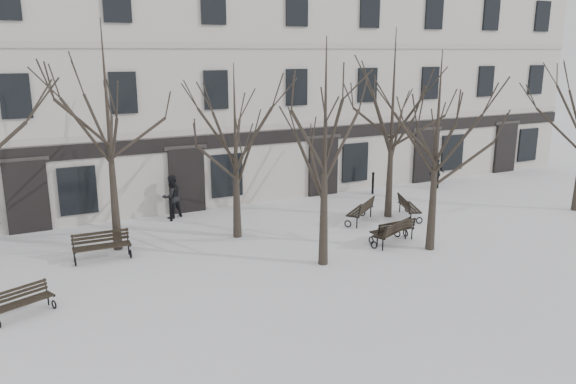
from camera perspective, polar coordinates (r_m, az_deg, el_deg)
ground at (r=20.21m, az=6.15°, el=-6.41°), size 100.00×100.00×0.00m
building at (r=30.67m, az=-6.90°, el=11.15°), size 40.40×10.20×11.40m
tree_1 at (r=18.19m, az=3.80°, el=6.64°), size 5.27×5.27×7.52m
tree_2 at (r=20.32m, az=14.94°, el=6.26°), size 4.98×4.98×7.12m
tree_4 at (r=20.55m, az=-17.88°, el=7.97°), size 5.71×5.71×8.15m
tree_5 at (r=21.18m, az=-5.40°, el=6.19°), size 4.66×4.66×6.66m
tree_6 at (r=24.14m, az=10.62°, el=9.01°), size 5.61×5.61×8.01m
bench_0 at (r=17.22m, az=-25.38°, el=-9.96°), size 1.67×1.15×0.80m
bench_1 at (r=21.42m, az=10.53°, el=-3.96°), size 1.91×1.32×0.92m
bench_2 at (r=21.66m, az=10.64°, el=-3.79°), size 1.83×0.76×0.90m
bench_3 at (r=20.58m, az=-18.40°, el=-5.14°), size 1.95×0.76×0.97m
bench_4 at (r=23.91m, az=7.47°, el=-1.84°), size 1.93×1.72×0.98m
bench_5 at (r=24.89m, az=12.10°, el=-1.46°), size 1.32×1.94×0.93m
bollard_a at (r=24.36m, az=-11.83°, el=-1.58°), size 0.14×0.14×1.11m
bollard_b at (r=28.76m, az=8.62°, el=1.00°), size 0.15×0.15×1.13m
pedestrian_b at (r=25.01m, az=-11.63°, el=-2.57°), size 1.10×0.98×1.88m
pedestrian_c at (r=30.68m, az=14.76°, el=0.36°), size 0.99×0.46×1.65m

